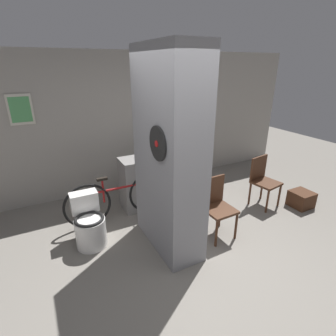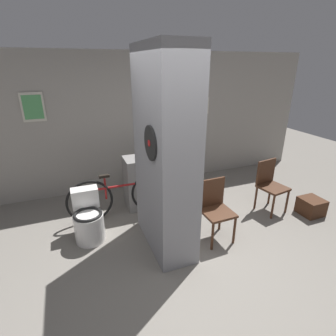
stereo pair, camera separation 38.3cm
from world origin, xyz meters
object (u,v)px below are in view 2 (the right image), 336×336
object	(u,v)px
chair_near_pillar	(215,207)
bicycle	(122,195)
chair_by_doorway	(270,183)
bottle_tall	(170,147)
toilet	(88,220)

from	to	relation	value
chair_near_pillar	bicycle	xyz separation A→B (m)	(-1.11, 1.04, -0.11)
chair_by_doorway	bottle_tall	bearing A→B (deg)	137.59
chair_near_pillar	bicycle	bearing A→B (deg)	134.99
toilet	chair_by_doorway	world-z (taller)	chair_by_doorway
chair_near_pillar	chair_by_doorway	xyz separation A→B (m)	(1.27, 0.34, 0.00)
chair_by_doorway	bicycle	xyz separation A→B (m)	(-2.38, 0.69, -0.11)
chair_near_pillar	toilet	bearing A→B (deg)	158.08
chair_near_pillar	bottle_tall	distance (m)	1.41
bottle_tall	bicycle	bearing A→B (deg)	-164.70
toilet	chair_by_doorway	size ratio (longest dim) A/B	0.80
toilet	chair_by_doorway	distance (m)	2.98
toilet	bottle_tall	xyz separation A→B (m)	(1.51, 0.67, 0.72)
chair_by_doorway	bottle_tall	xyz separation A→B (m)	(-1.45, 0.95, 0.52)
chair_near_pillar	chair_by_doorway	size ratio (longest dim) A/B	1.00
chair_near_pillar	bottle_tall	size ratio (longest dim) A/B	2.96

